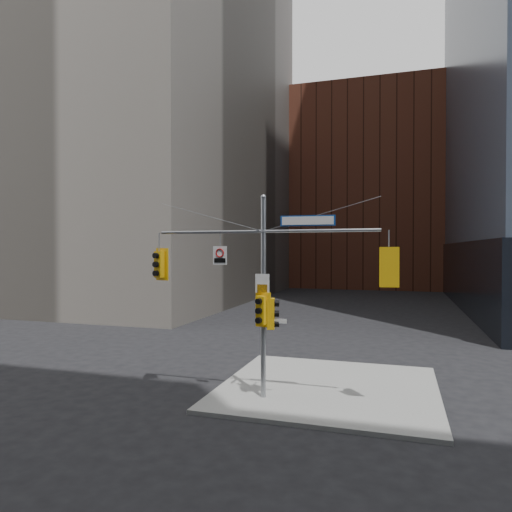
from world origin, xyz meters
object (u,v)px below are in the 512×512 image
Objects in this scene: regulatory_sign_arm at (220,255)px; traffic_light_pole_front at (261,310)px; traffic_light_west_arm at (159,264)px; street_sign_blade at (308,221)px; signal_assembly at (263,276)px; traffic_light_pole_side at (272,314)px; traffic_light_east_arm at (389,267)px.

traffic_light_pole_front is at bearing -5.48° from regulatory_sign_arm.
regulatory_sign_arm reaches higher than traffic_light_west_arm.
traffic_light_west_arm is 1.84× the size of regulatory_sign_arm.
street_sign_blade is 2.81× the size of regulatory_sign_arm.
street_sign_blade is at bearing 0.12° from signal_assembly.
traffic_light_pole_side is at bearing 4.16° from regulatory_sign_arm.
traffic_light_pole_side is (4.45, 0.00, -1.69)m from traffic_light_west_arm.
signal_assembly reaches higher than regulatory_sign_arm.
traffic_light_west_arm is at bearing -6.97° from traffic_light_east_arm.
traffic_light_west_arm is 4.41m from traffic_light_pole_front.
traffic_light_east_arm is at bearing 0.01° from signal_assembly.
signal_assembly reaches higher than traffic_light_west_arm.
traffic_light_east_arm is 1.93× the size of regulatory_sign_arm.
signal_assembly is at bearing -6.87° from traffic_light_east_arm.
street_sign_blade is at bearing -6.94° from traffic_light_east_arm.
traffic_light_east_arm is at bearing -101.44° from traffic_light_pole_side.
traffic_light_east_arm reaches higher than traffic_light_pole_side.
street_sign_blade reaches higher than traffic_light_west_arm.
traffic_light_pole_side is 0.89× the size of traffic_light_pole_front.
signal_assembly is at bearing 99.90° from traffic_light_pole_front.
traffic_light_pole_front is at bearing 119.96° from traffic_light_pole_side.
regulatory_sign_arm is at bearing -178.90° from traffic_light_pole_front.
traffic_light_pole_front is 2.53m from regulatory_sign_arm.
traffic_light_east_arm is 3.08m from street_sign_blade.
traffic_light_east_arm reaches higher than traffic_light_pole_front.
traffic_light_west_arm is (-4.12, 0.01, 0.38)m from signal_assembly.
traffic_light_east_arm reaches higher than traffic_light_west_arm.
signal_assembly is at bearing 12.63° from traffic_light_west_arm.
traffic_light_pole_front is at bearing 8.93° from traffic_light_west_arm.
traffic_light_pole_front is (0.00, -0.27, -1.16)m from signal_assembly.
signal_assembly is 7.42× the size of traffic_light_pole_side.
traffic_light_west_arm is 0.66× the size of street_sign_blade.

